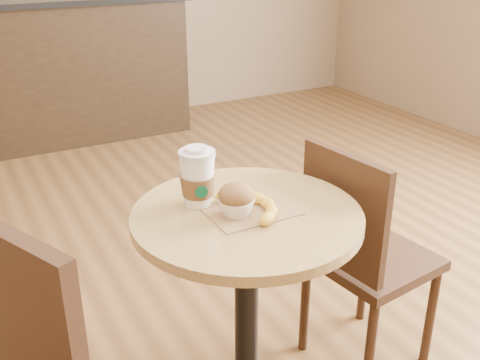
{
  "coord_description": "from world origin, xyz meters",
  "views": [
    {
      "loc": [
        -0.58,
        -1.1,
        1.45
      ],
      "look_at": [
        0.09,
        0.15,
        0.83
      ],
      "focal_mm": 42.0,
      "sensor_mm": 36.0,
      "label": 1
    }
  ],
  "objects_px": {
    "muffin": "(236,200)",
    "cafe_table": "(246,285)",
    "coffee_cup": "(198,179)",
    "chair_right": "(362,253)",
    "banana": "(253,205)"
  },
  "relations": [
    {
      "from": "banana",
      "to": "muffin",
      "type": "bearing_deg",
      "value": 174.72
    },
    {
      "from": "cafe_table",
      "to": "chair_right",
      "type": "bearing_deg",
      "value": 5.15
    },
    {
      "from": "chair_right",
      "to": "banana",
      "type": "relative_size",
      "value": 3.55
    },
    {
      "from": "coffee_cup",
      "to": "muffin",
      "type": "relative_size",
      "value": 1.69
    },
    {
      "from": "cafe_table",
      "to": "banana",
      "type": "xyz_separation_m",
      "value": [
        0.02,
        -0.0,
        0.26
      ]
    },
    {
      "from": "coffee_cup",
      "to": "chair_right",
      "type": "bearing_deg",
      "value": 6.42
    },
    {
      "from": "chair_right",
      "to": "muffin",
      "type": "distance_m",
      "value": 0.61
    },
    {
      "from": "coffee_cup",
      "to": "banana",
      "type": "height_order",
      "value": "coffee_cup"
    },
    {
      "from": "chair_right",
      "to": "muffin",
      "type": "xyz_separation_m",
      "value": [
        -0.5,
        -0.05,
        0.33
      ]
    },
    {
      "from": "cafe_table",
      "to": "coffee_cup",
      "type": "bearing_deg",
      "value": 132.36
    },
    {
      "from": "chair_right",
      "to": "banana",
      "type": "height_order",
      "value": "chair_right"
    },
    {
      "from": "coffee_cup",
      "to": "muffin",
      "type": "xyz_separation_m",
      "value": [
        0.06,
        -0.11,
        -0.03
      ]
    },
    {
      "from": "cafe_table",
      "to": "coffee_cup",
      "type": "relative_size",
      "value": 4.39
    },
    {
      "from": "coffee_cup",
      "to": "muffin",
      "type": "distance_m",
      "value": 0.13
    },
    {
      "from": "muffin",
      "to": "cafe_table",
      "type": "bearing_deg",
      "value": 7.59
    }
  ]
}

